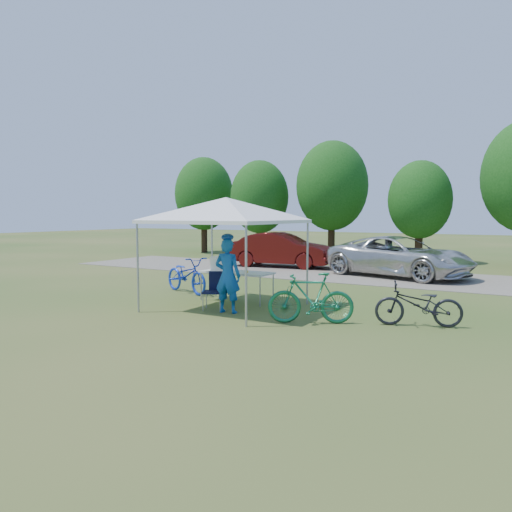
{
  "coord_description": "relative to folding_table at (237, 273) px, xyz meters",
  "views": [
    {
      "loc": [
        6.83,
        -10.14,
        2.33
      ],
      "look_at": [
        -0.33,
        2.0,
        1.13
      ],
      "focal_mm": 35.0,
      "sensor_mm": 36.0,
      "label": 1
    }
  ],
  "objects": [
    {
      "name": "gravel_strip",
      "position": [
        0.29,
        7.08,
        -0.75
      ],
      "size": [
        24.0,
        5.0,
        0.02
      ],
      "primitive_type": "cube",
      "color": "gray",
      "rests_on": "ground"
    },
    {
      "name": "ice_cream_cup",
      "position": [
        0.35,
        -0.05,
        0.07
      ],
      "size": [
        0.07,
        0.07,
        0.06
      ],
      "primitive_type": "cylinder",
      "color": "yellow",
      "rests_on": "folding_table"
    },
    {
      "name": "folding_chair",
      "position": [
        0.14,
        -1.18,
        -0.21
      ],
      "size": [
        0.62,
        0.66,
        0.92
      ],
      "rotation": [
        0.0,
        0.0,
        0.43
      ],
      "color": "black",
      "rests_on": "ground"
    },
    {
      "name": "bike_dark",
      "position": [
        4.85,
        -0.59,
        -0.3
      ],
      "size": [
        1.86,
        1.14,
        0.92
      ],
      "primitive_type": "imported",
      "rotation": [
        0.0,
        0.0,
        -1.25
      ],
      "color": "black",
      "rests_on": "ground"
    },
    {
      "name": "bike_blue",
      "position": [
        -2.05,
        0.45,
        -0.22
      ],
      "size": [
        2.16,
        1.37,
        1.07
      ],
      "primitive_type": "imported",
      "rotation": [
        0.0,
        0.0,
        1.22
      ],
      "color": "#1638C7",
      "rests_on": "ground"
    },
    {
      "name": "ground",
      "position": [
        0.29,
        -0.92,
        -0.76
      ],
      "size": [
        100.0,
        100.0,
        0.0
      ],
      "primitive_type": "plane",
      "color": "#2D5119",
      "rests_on": "ground"
    },
    {
      "name": "cyclist",
      "position": [
        0.65,
        -1.4,
        0.12
      ],
      "size": [
        0.69,
        0.5,
        1.75
      ],
      "primitive_type": "imported",
      "rotation": [
        0.0,
        0.0,
        3.28
      ],
      "color": "#1352A2",
      "rests_on": "ground"
    },
    {
      "name": "bike_green",
      "position": [
        2.81,
        -1.46,
        -0.21
      ],
      "size": [
        1.85,
        1.28,
        1.09
      ],
      "primitive_type": "imported",
      "rotation": [
        0.0,
        0.0,
        -1.1
      ],
      "color": "#186C44",
      "rests_on": "ground"
    },
    {
      "name": "treeline",
      "position": [
        -0.0,
        13.12,
        2.78
      ],
      "size": [
        24.89,
        4.28,
        6.3
      ],
      "color": "#382314",
      "rests_on": "ground"
    },
    {
      "name": "sedan",
      "position": [
        -2.92,
        8.13,
        0.01
      ],
      "size": [
        4.67,
        2.11,
        1.49
      ],
      "primitive_type": "imported",
      "rotation": [
        0.0,
        0.0,
        1.69
      ],
      "color": "#4E0F0D",
      "rests_on": "gravel_strip"
    },
    {
      "name": "canopy",
      "position": [
        0.29,
        -0.92,
        1.9
      ],
      "size": [
        4.53,
        4.53,
        3.0
      ],
      "color": "#A5A5AA",
      "rests_on": "ground"
    },
    {
      "name": "cooler",
      "position": [
        -0.5,
        0.0,
        0.23
      ],
      "size": [
        0.51,
        0.35,
        0.37
      ],
      "color": "white",
      "rests_on": "folding_table"
    },
    {
      "name": "folding_table",
      "position": [
        0.0,
        0.0,
        0.0
      ],
      "size": [
        1.94,
        0.81,
        0.8
      ],
      "color": "white",
      "rests_on": "ground"
    },
    {
      "name": "minivan",
      "position": [
        2.4,
        7.36,
        0.0
      ],
      "size": [
        5.79,
        3.8,
        1.48
      ],
      "primitive_type": "imported",
      "rotation": [
        0.0,
        0.0,
        1.3
      ],
      "color": "silver",
      "rests_on": "gravel_strip"
    }
  ]
}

